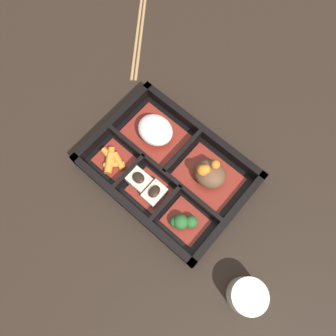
# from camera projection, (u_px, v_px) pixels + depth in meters

# --- Properties ---
(ground_plane) EXTENTS (3.00, 3.00, 0.00)m
(ground_plane) POSITION_uv_depth(u_px,v_px,m) (168.00, 172.00, 0.67)
(ground_plane) COLOR black
(bento_base) EXTENTS (0.31, 0.23, 0.01)m
(bento_base) POSITION_uv_depth(u_px,v_px,m) (168.00, 171.00, 0.66)
(bento_base) COLOR black
(bento_base) RESTS_ON ground_plane
(bento_rim) EXTENTS (0.31, 0.23, 0.04)m
(bento_rim) POSITION_uv_depth(u_px,v_px,m) (167.00, 170.00, 0.65)
(bento_rim) COLOR black
(bento_rim) RESTS_ON ground_plane
(bowl_rice) EXTENTS (0.12, 0.09, 0.04)m
(bowl_rice) POSITION_uv_depth(u_px,v_px,m) (155.00, 131.00, 0.66)
(bowl_rice) COLOR maroon
(bowl_rice) RESTS_ON bento_base
(bowl_stew) EXTENTS (0.12, 0.09, 0.06)m
(bowl_stew) POSITION_uv_depth(u_px,v_px,m) (209.00, 174.00, 0.63)
(bowl_stew) COLOR maroon
(bowl_stew) RESTS_ON bento_base
(bowl_carrots) EXTENTS (0.07, 0.07, 0.02)m
(bowl_carrots) POSITION_uv_depth(u_px,v_px,m) (113.00, 160.00, 0.66)
(bowl_carrots) COLOR maroon
(bowl_carrots) RESTS_ON bento_base
(bowl_tofu) EXTENTS (0.08, 0.06, 0.03)m
(bowl_tofu) POSITION_uv_depth(u_px,v_px,m) (147.00, 187.00, 0.63)
(bowl_tofu) COLOR maroon
(bowl_tofu) RESTS_ON bento_base
(bowl_greens) EXTENTS (0.08, 0.06, 0.03)m
(bowl_greens) POSITION_uv_depth(u_px,v_px,m) (184.00, 222.00, 0.61)
(bowl_greens) COLOR maroon
(bowl_greens) RESTS_ON bento_base
(tea_cup) EXTENTS (0.06, 0.06, 0.05)m
(tea_cup) POSITION_uv_depth(u_px,v_px,m) (247.00, 296.00, 0.57)
(tea_cup) COLOR beige
(tea_cup) RESTS_ON ground_plane
(chopsticks) EXTENTS (0.16, 0.20, 0.01)m
(chopsticks) POSITION_uv_depth(u_px,v_px,m) (139.00, 36.00, 0.77)
(chopsticks) COLOR #A87F51
(chopsticks) RESTS_ON ground_plane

